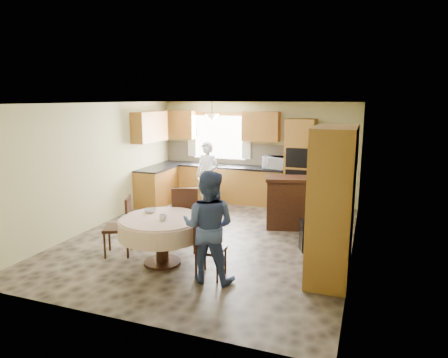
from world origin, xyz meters
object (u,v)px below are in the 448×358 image
cupboard (332,205)px  person_dining (209,227)px  oven_tower (300,164)px  sideboard (299,204)px  person_sink (207,176)px  chair_left (122,223)px  dining_table (162,228)px  chair_back (186,214)px  chair_right (206,244)px

cupboard → person_dining: bearing=-156.9°
oven_tower → sideboard: (0.27, -1.52, -0.57)m
sideboard → person_sink: (-2.28, 0.67, 0.31)m
chair_left → dining_table: bearing=57.8°
sideboard → chair_left: 3.51m
chair_left → chair_back: 1.09m
sideboard → dining_table: sideboard is taller
oven_tower → sideboard: size_ratio=1.55×
sideboard → chair_right: bearing=-122.3°
person_sink → sideboard: bearing=-8.0°
cupboard → chair_right: 1.90m
sideboard → person_dining: (-0.81, -2.82, 0.32)m
oven_tower → sideboard: bearing=-80.0°
sideboard → chair_left: chair_left is taller
oven_tower → chair_right: size_ratio=2.37×
chair_right → person_sink: person_sink is taller
cupboard → chair_back: 2.59m
sideboard → chair_left: (-2.53, -2.42, 0.06)m
cupboard → person_sink: 4.18m
cupboard → person_sink: size_ratio=1.38×
chair_left → person_dining: (1.72, -0.40, 0.26)m
cupboard → dining_table: size_ratio=1.66×
oven_tower → chair_right: (-0.63, -4.22, -0.57)m
oven_tower → dining_table: size_ratio=1.59×
sideboard → chair_left: size_ratio=1.39×
cupboard → chair_left: (-3.34, -0.29, -0.56)m
dining_table → chair_back: 0.82m
cupboard → chair_left: size_ratio=2.23×
chair_left → chair_right: bearing=56.1°
cupboard → person_dining: 1.78m
sideboard → person_dining: size_ratio=0.85×
dining_table → cupboard: bearing=9.0°
sideboard → chair_right: (-0.90, -2.71, 0.00)m
oven_tower → chair_right: oven_tower is taller
chair_right → chair_left: bearing=81.1°
cupboard → chair_right: bearing=-161.5°
cupboard → dining_table: bearing=-171.0°
oven_tower → chair_right: bearing=-98.5°
sideboard → dining_table: 3.07m
person_sink → cupboard: bearing=-33.8°
cupboard → person_sink: bearing=137.7°
chair_back → person_sink: (-0.58, 2.39, 0.20)m
sideboard → person_sink: person_sink is taller
sideboard → person_sink: 2.40m
chair_back → sideboard: bearing=-156.6°
dining_table → chair_right: chair_right is taller
cupboard → dining_table: (-2.53, -0.40, -0.51)m
chair_right → person_sink: 3.66m
dining_table → person_sink: bearing=99.8°
chair_back → chair_right: size_ratio=1.22×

